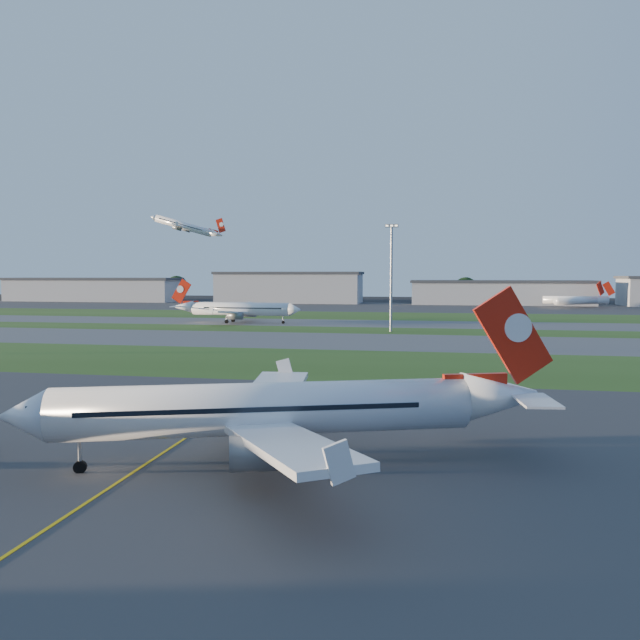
% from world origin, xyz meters
% --- Properties ---
extents(ground, '(700.00, 700.00, 0.00)m').
position_xyz_m(ground, '(0.00, 0.00, 0.00)').
color(ground, black).
rests_on(ground, ground).
extents(apron_near, '(300.00, 70.00, 0.01)m').
position_xyz_m(apron_near, '(0.00, 0.00, 0.01)').
color(apron_near, '#333335').
rests_on(apron_near, ground).
extents(grass_strip_a, '(300.00, 34.00, 0.01)m').
position_xyz_m(grass_strip_a, '(0.00, 52.00, 0.01)').
color(grass_strip_a, '#304C19').
rests_on(grass_strip_a, ground).
extents(taxiway_a, '(300.00, 32.00, 0.01)m').
position_xyz_m(taxiway_a, '(0.00, 85.00, 0.01)').
color(taxiway_a, '#515154').
rests_on(taxiway_a, ground).
extents(grass_strip_b, '(300.00, 18.00, 0.01)m').
position_xyz_m(grass_strip_b, '(0.00, 110.00, 0.01)').
color(grass_strip_b, '#304C19').
rests_on(grass_strip_b, ground).
extents(taxiway_b, '(300.00, 26.00, 0.01)m').
position_xyz_m(taxiway_b, '(0.00, 132.00, 0.01)').
color(taxiway_b, '#515154').
rests_on(taxiway_b, ground).
extents(grass_strip_c, '(300.00, 40.00, 0.01)m').
position_xyz_m(grass_strip_c, '(0.00, 165.00, 0.01)').
color(grass_strip_c, '#304C19').
rests_on(grass_strip_c, ground).
extents(apron_far, '(400.00, 80.00, 0.01)m').
position_xyz_m(apron_far, '(0.00, 225.00, 0.01)').
color(apron_far, '#333335').
rests_on(apron_far, ground).
extents(yellow_line, '(0.25, 60.00, 0.02)m').
position_xyz_m(yellow_line, '(5.00, 0.00, 0.00)').
color(yellow_line, gold).
rests_on(yellow_line, ground).
extents(airliner_parked, '(35.38, 29.87, 11.45)m').
position_xyz_m(airliner_parked, '(13.84, 0.28, 4.02)').
color(airliner_parked, white).
rests_on(airliner_parked, ground).
extents(airliner_taxiing, '(35.96, 30.46, 11.22)m').
position_xyz_m(airliner_taxiing, '(-29.24, 127.43, 3.94)').
color(airliner_taxiing, white).
rests_on(airliner_taxiing, ground).
extents(airliner_departing, '(31.26, 26.54, 9.76)m').
position_xyz_m(airliner_departing, '(-79.70, 208.95, 34.40)').
color(airliner_departing, white).
extents(mini_jet_near, '(23.47, 19.15, 9.48)m').
position_xyz_m(mini_jet_near, '(83.35, 227.20, 3.28)').
color(mini_jet_near, white).
rests_on(mini_jet_near, ground).
extents(mini_jet_far, '(28.59, 3.21, 9.48)m').
position_xyz_m(mini_jet_far, '(83.48, 233.52, 3.28)').
color(mini_jet_far, white).
rests_on(mini_jet_far, ground).
extents(light_mast_centre, '(3.20, 0.70, 25.80)m').
position_xyz_m(light_mast_centre, '(15.00, 108.00, 14.81)').
color(light_mast_centre, gray).
rests_on(light_mast_centre, ground).
extents(hangar_far_west, '(91.80, 23.00, 12.20)m').
position_xyz_m(hangar_far_west, '(-150.00, 255.00, 6.14)').
color(hangar_far_west, '#9A9CA1').
rests_on(hangar_far_west, ground).
extents(hangar_west, '(71.40, 23.00, 15.20)m').
position_xyz_m(hangar_west, '(-45.00, 255.00, 7.64)').
color(hangar_west, '#9A9CA1').
rests_on(hangar_west, ground).
extents(hangar_east, '(81.60, 23.00, 11.20)m').
position_xyz_m(hangar_east, '(55.00, 255.00, 5.64)').
color(hangar_east, '#9A9CA1').
rests_on(hangar_east, ground).
extents(tree_far_west, '(11.00, 11.00, 12.00)m').
position_xyz_m(tree_far_west, '(-190.00, 268.00, 6.49)').
color(tree_far_west, black).
rests_on(tree_far_west, ground).
extents(tree_west, '(12.10, 12.10, 13.20)m').
position_xyz_m(tree_west, '(-110.00, 270.00, 7.14)').
color(tree_west, black).
rests_on(tree_west, ground).
extents(tree_mid_west, '(9.90, 9.90, 10.80)m').
position_xyz_m(tree_mid_west, '(-20.00, 266.00, 5.84)').
color(tree_mid_west, black).
rests_on(tree_mid_west, ground).
extents(tree_mid_east, '(11.55, 11.55, 12.60)m').
position_xyz_m(tree_mid_east, '(40.00, 269.00, 6.81)').
color(tree_mid_east, black).
rests_on(tree_mid_east, ground).
extents(tree_east, '(10.45, 10.45, 11.40)m').
position_xyz_m(tree_east, '(115.00, 267.00, 6.16)').
color(tree_east, black).
rests_on(tree_east, ground).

